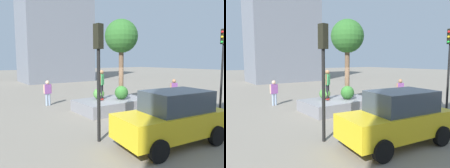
{
  "view_description": "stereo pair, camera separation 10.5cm",
  "coord_description": "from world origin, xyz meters",
  "views": [
    {
      "loc": [
        7.28,
        9.47,
        2.91
      ],
      "look_at": [
        0.04,
        -0.4,
        1.54
      ],
      "focal_mm": 33.9,
      "sensor_mm": 36.0,
      "label": 1
    },
    {
      "loc": [
        7.2,
        9.53,
        2.91
      ],
      "look_at": [
        0.04,
        -0.4,
        1.54
      ],
      "focal_mm": 33.9,
      "sensor_mm": 36.0,
      "label": 2
    }
  ],
  "objects": [
    {
      "name": "ground_plane",
      "position": [
        0.0,
        0.0,
        0.0
      ],
      "size": [
        120.0,
        120.0,
        0.0
      ],
      "primitive_type": "plane",
      "color": "gray"
    },
    {
      "name": "skateboard",
      "position": [
        0.59,
        -0.68,
        0.7
      ],
      "size": [
        0.62,
        0.78,
        0.07
      ],
      "color": "#A51E1E",
      "rests_on": "planter_ledge"
    },
    {
      "name": "traffic_light_corner",
      "position": [
        3.29,
        3.26,
        2.85
      ],
      "size": [
        0.36,
        0.31,
        4.15
      ],
      "color": "black",
      "rests_on": "ground"
    },
    {
      "name": "skateboarder",
      "position": [
        0.59,
        -0.68,
        1.67
      ],
      "size": [
        0.46,
        0.43,
        1.65
      ],
      "color": "black",
      "rests_on": "skateboard"
    },
    {
      "name": "plaza_tree",
      "position": [
        -0.52,
        -0.24,
        4.24
      ],
      "size": [
        1.93,
        1.93,
        4.63
      ],
      "color": "brown",
      "rests_on": "planter_ledge"
    },
    {
      "name": "plaza_lowrise_south",
      "position": [
        -4.07,
        -19.3,
        9.6
      ],
      "size": [
        9.18,
        6.05,
        19.21
      ],
      "primitive_type": "cube",
      "color": "slate",
      "rests_on": "ground"
    },
    {
      "name": "boxwood_shrub",
      "position": [
        0.66,
        -0.87,
        0.96
      ],
      "size": [
        0.64,
        0.64,
        0.64
      ],
      "primitive_type": "sphere",
      "color": "#4C8C3D",
      "rests_on": "planter_ledge"
    },
    {
      "name": "planter_ledge",
      "position": [
        0.04,
        -0.4,
        0.32
      ],
      "size": [
        4.12,
        2.54,
        0.64
      ],
      "primitive_type": "cube",
      "color": "gray",
      "rests_on": "ground"
    },
    {
      "name": "traffic_light_median",
      "position": [
        -5.02,
        3.42,
        3.18
      ],
      "size": [
        0.37,
        0.33,
        4.68
      ],
      "color": "black",
      "rests_on": "ground"
    },
    {
      "name": "taxi_cab",
      "position": [
        1.35,
        4.95,
        0.95
      ],
      "size": [
        4.21,
        2.3,
        1.87
      ],
      "color": "gold",
      "rests_on": "ground"
    },
    {
      "name": "hedge_clump",
      "position": [
        -0.41,
        -0.07,
        1.03
      ],
      "size": [
        0.79,
        0.79,
        0.79
      ],
      "primitive_type": "sphere",
      "color": "#2D6628",
      "rests_on": "planter_ledge"
    },
    {
      "name": "pedestrian_crossing",
      "position": [
        -4.18,
        0.75,
        0.98
      ],
      "size": [
        0.56,
        0.29,
        1.7
      ],
      "color": "navy",
      "rests_on": "ground"
    },
    {
      "name": "bystander_watching",
      "position": [
        2.65,
        -3.86,
        0.94
      ],
      "size": [
        0.55,
        0.25,
        1.63
      ],
      "color": "#8C9EB7",
      "rests_on": "ground"
    }
  ]
}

